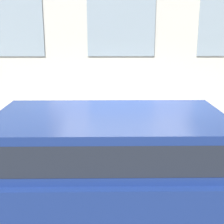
% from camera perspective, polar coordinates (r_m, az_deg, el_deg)
% --- Properties ---
extents(ground_plane, '(80.00, 80.00, 0.00)m').
position_cam_1_polar(ground_plane, '(6.08, 2.56, -12.15)').
color(ground_plane, '#514F4C').
extents(sidewalk, '(2.63, 60.00, 0.17)m').
position_cam_1_polar(sidewalk, '(7.24, 1.97, -6.85)').
color(sidewalk, gray).
rests_on(sidewalk, ground_plane).
extents(fire_hydrant, '(0.34, 0.45, 0.88)m').
position_cam_1_polar(fire_hydrant, '(6.18, 3.84, -5.45)').
color(fire_hydrant, '#2D7260').
rests_on(fire_hydrant, sidewalk).
extents(person, '(0.29, 0.19, 1.20)m').
position_cam_1_polar(person, '(6.36, -3.72, -2.31)').
color(person, '#726651').
rests_on(person, sidewalk).
extents(parked_truck_navy_near, '(2.05, 5.06, 1.64)m').
position_cam_1_polar(parked_truck_navy_near, '(4.46, -1.33, -9.18)').
color(parked_truck_navy_near, black).
rests_on(parked_truck_navy_near, ground_plane).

